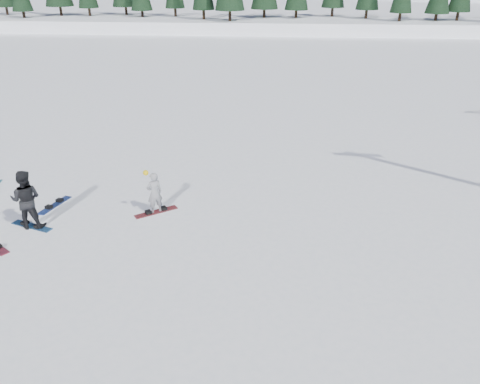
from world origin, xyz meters
name	(u,v)px	position (x,y,z in m)	size (l,w,h in m)	color
ground	(74,229)	(0.00, 0.00, 0.00)	(420.00, 420.00, 0.00)	white
alpine_backdrop	(238,27)	(-11.72, 189.17, -13.98)	(412.50, 227.00, 53.20)	white
snowboarder_woman	(154,193)	(2.33, 1.36, 0.75)	(0.64, 0.60, 1.61)	gray
snowboarder_man	(26,200)	(-1.44, 0.06, 0.98)	(0.95, 0.74, 1.95)	black
snowboard_woman	(156,212)	(2.34, 1.37, 0.01)	(1.50, 0.28, 0.03)	maroon
snowboard_man	(32,226)	(-1.44, 0.06, 0.01)	(1.50, 0.28, 0.03)	navy
snowboard_loose_a	(55,205)	(-1.36, 1.56, 0.01)	(1.50, 0.28, 0.03)	navy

